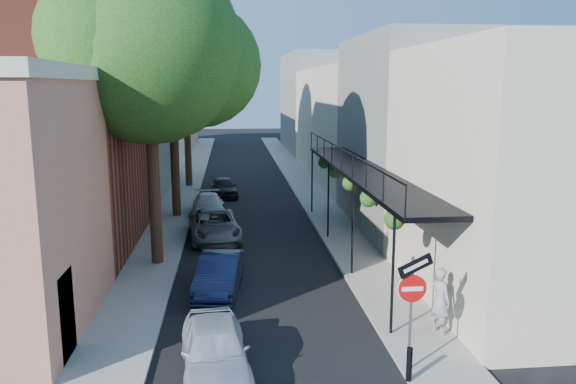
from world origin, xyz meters
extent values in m
cube|color=black|center=(0.00, 30.00, 0.01)|extent=(6.00, 64.00, 0.01)
cube|color=gray|center=(-4.00, 30.00, 0.06)|extent=(2.00, 64.00, 0.12)
cube|color=gray|center=(4.00, 30.00, 0.06)|extent=(2.00, 64.00, 0.12)
cube|color=beige|center=(-5.05, 2.50, 1.20)|extent=(0.10, 1.20, 2.20)
cube|color=maroon|center=(-10.00, 14.00, 6.00)|extent=(10.00, 12.00, 12.00)
cube|color=gray|center=(-5.02, 14.00, 8.00)|extent=(0.06, 7.00, 4.00)
cube|color=gray|center=(-9.00, 26.00, 4.50)|extent=(8.00, 12.00, 9.00)
cube|color=beige|center=(-9.00, 40.00, 5.00)|extent=(8.00, 16.00, 10.00)
cube|color=tan|center=(-9.00, 54.00, 4.00)|extent=(8.00, 12.00, 8.00)
cube|color=beige|center=(9.00, 5.50, 4.00)|extent=(8.00, 9.00, 8.00)
cube|color=gray|center=(9.00, 15.00, 4.50)|extent=(8.00, 10.00, 9.00)
cube|color=beige|center=(9.00, 30.00, 4.00)|extent=(8.00, 20.00, 8.00)
cube|color=gray|center=(9.00, 48.00, 5.00)|extent=(8.00, 16.00, 10.00)
cube|color=black|center=(4.20, 10.00, 3.50)|extent=(2.00, 16.00, 0.15)
cube|color=black|center=(3.25, 10.00, 4.38)|extent=(0.05, 16.00, 0.05)
cylinder|color=black|center=(3.30, 3.00, 1.81)|extent=(0.08, 0.08, 3.40)
cylinder|color=black|center=(3.30, 18.00, 1.81)|extent=(0.08, 0.08, 3.40)
sphere|color=#1A3F12|center=(3.60, 4.00, 3.05)|extent=(0.60, 0.60, 0.60)
sphere|color=#1A3F12|center=(3.60, 10.00, 3.05)|extent=(0.60, 0.60, 0.60)
sphere|color=#1A3F12|center=(3.60, 16.00, 3.05)|extent=(0.60, 0.60, 0.60)
cylinder|color=#595B60|center=(3.15, 1.00, 1.45)|extent=(0.07, 0.07, 2.90)
cylinder|color=red|center=(3.15, 0.96, 2.15)|extent=(0.66, 0.04, 0.66)
cube|color=white|center=(3.15, 0.93, 2.15)|extent=(0.50, 0.02, 0.10)
cylinder|color=white|center=(3.15, 0.98, 2.15)|extent=(0.70, 0.02, 0.70)
cube|color=black|center=(3.20, 0.95, 2.70)|extent=(0.89, 0.15, 0.58)
cube|color=white|center=(3.20, 0.92, 2.70)|extent=(0.60, 0.10, 0.31)
cylinder|color=black|center=(3.00, 0.50, 0.52)|extent=(0.14, 0.14, 0.80)
cylinder|color=#362215|center=(-3.80, 10.00, 3.50)|extent=(0.44, 0.44, 7.00)
sphere|color=#1A3F12|center=(-3.80, 10.00, 8.02)|extent=(6.80, 6.80, 6.80)
sphere|color=#1A3F12|center=(-2.10, 11.02, 7.52)|extent=(4.76, 4.76, 4.76)
cylinder|color=#362215|center=(-3.80, 18.00, 3.15)|extent=(0.44, 0.44, 6.30)
sphere|color=#1A3F12|center=(-3.80, 18.00, 7.20)|extent=(6.00, 6.00, 6.00)
sphere|color=#1A3F12|center=(-2.30, 18.90, 6.70)|extent=(4.20, 4.20, 4.20)
cylinder|color=#362215|center=(-3.80, 27.00, 3.67)|extent=(0.44, 0.44, 7.35)
sphere|color=#1A3F12|center=(-3.80, 27.00, 8.40)|extent=(7.00, 7.00, 7.00)
sphere|color=#1A3F12|center=(-2.05, 28.05, 7.90)|extent=(4.90, 4.90, 4.90)
imported|color=#B4BCC8|center=(-1.40, 1.41, 0.66)|extent=(1.89, 3.97, 1.31)
imported|color=#121A3B|center=(-1.40, 6.94, 0.62)|extent=(1.74, 3.87, 1.23)
imported|color=slate|center=(-1.72, 13.46, 0.64)|extent=(2.62, 4.82, 1.28)
imported|color=silver|center=(-2.16, 18.04, 0.57)|extent=(1.92, 4.06, 1.14)
imported|color=black|center=(-1.40, 23.39, 0.60)|extent=(1.85, 3.65, 1.19)
imported|color=gray|center=(4.60, 2.88, 1.05)|extent=(0.66, 0.79, 1.85)
camera|label=1|loc=(-0.94, -10.93, 6.72)|focal=35.00mm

